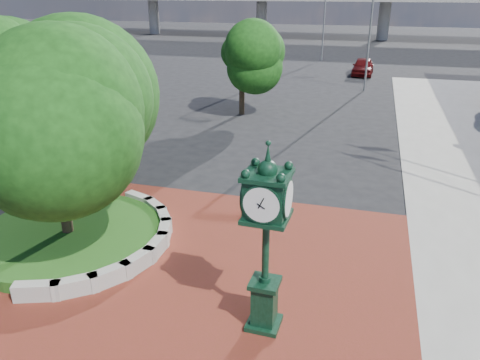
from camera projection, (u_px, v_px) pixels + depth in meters
ground at (210, 263)px, 14.46m from camera, size 200.00×200.00×0.00m
plaza at (199, 281)px, 13.56m from camera, size 12.00×12.00×0.04m
planter_wall at (131, 244)px, 15.04m from camera, size 2.96×6.77×0.54m
grass_bed at (69, 236)px, 15.64m from camera, size 6.10×6.10×0.40m
tree_planter at (53, 135)px, 14.29m from camera, size 5.20×5.20×6.33m
tree_street at (242, 65)px, 30.23m from camera, size 4.40×4.40×5.45m
post_clock at (266, 234)px, 10.77m from camera, size 1.04×1.04×4.82m
parked_car at (363, 67)px, 45.13m from camera, size 2.04×4.77×1.61m
street_lamp_near at (374, 21)px, 36.56m from camera, size 2.08×0.44×9.27m
street_lamp_far at (327, 5)px, 52.03m from camera, size 2.28×0.87×10.41m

